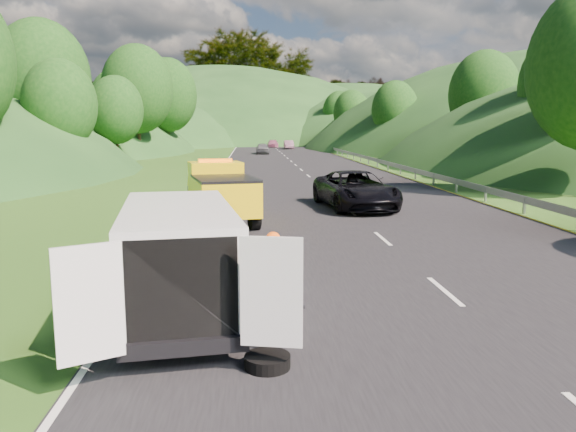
{
  "coord_description": "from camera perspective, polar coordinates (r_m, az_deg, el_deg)",
  "views": [
    {
      "loc": [
        -1.33,
        -13.94,
        3.68
      ],
      "look_at": [
        -0.34,
        0.94,
        1.3
      ],
      "focal_mm": 35.0,
      "sensor_mm": 36.0,
      "label": 1
    }
  ],
  "objects": [
    {
      "name": "ground",
      "position": [
        14.48,
        1.61,
        -5.66
      ],
      "size": [
        320.0,
        320.0,
        0.0
      ],
      "primitive_type": "plane",
      "color": "#38661E",
      "rests_on": "ground"
    },
    {
      "name": "road_surface",
      "position": [
        54.24,
        0.79,
        5.19
      ],
      "size": [
        14.0,
        200.0,
        0.02
      ],
      "primitive_type": "cube",
      "color": "black",
      "rests_on": "ground"
    },
    {
      "name": "guardrail",
      "position": [
        67.55,
        6.15,
        5.89
      ],
      "size": [
        0.06,
        140.0,
        1.52
      ],
      "primitive_type": "cube",
      "color": "gray",
      "rests_on": "ground"
    },
    {
      "name": "tree_line_left",
      "position": [
        76.11,
        -17.32,
        5.89
      ],
      "size": [
        14.0,
        140.0,
        14.0
      ],
      "primitive_type": null,
      "color": "#295619",
      "rests_on": "ground"
    },
    {
      "name": "tree_line_right",
      "position": [
        77.93,
        14.48,
        6.08
      ],
      "size": [
        14.0,
        140.0,
        14.0
      ],
      "primitive_type": null,
      "color": "#295619",
      "rests_on": "ground"
    },
    {
      "name": "hills_backdrop",
      "position": [
        148.89,
        -0.8,
        7.65
      ],
      "size": [
        201.0,
        288.6,
        44.0
      ],
      "primitive_type": null,
      "color": "#2D5B23",
      "rests_on": "ground"
    },
    {
      "name": "tow_truck",
      "position": [
        21.78,
        -6.93,
        2.4
      ],
      "size": [
        3.19,
        5.91,
        2.41
      ],
      "rotation": [
        0.0,
        0.0,
        0.22
      ],
      "color": "black",
      "rests_on": "ground"
    },
    {
      "name": "white_van",
      "position": [
        11.06,
        -11.09,
        -3.83
      ],
      "size": [
        3.54,
        6.51,
        2.2
      ],
      "rotation": [
        0.0,
        0.0,
        0.15
      ],
      "color": "black",
      "rests_on": "ground"
    },
    {
      "name": "woman",
      "position": [
        15.4,
        -12.77,
        -4.98
      ],
      "size": [
        0.61,
        0.73,
        1.74
      ],
      "primitive_type": "imported",
      "rotation": [
        0.0,
        0.0,
        1.82
      ],
      "color": "silver",
      "rests_on": "ground"
    },
    {
      "name": "child",
      "position": [
        13.57,
        -8.64,
        -6.78
      ],
      "size": [
        0.65,
        0.68,
        1.1
      ],
      "primitive_type": "imported",
      "rotation": [
        0.0,
        0.0,
        -0.92
      ],
      "color": "tan",
      "rests_on": "ground"
    },
    {
      "name": "worker",
      "position": [
        9.58,
        -1.48,
        -13.52
      ],
      "size": [
        1.42,
        1.25,
        1.9
      ],
      "primitive_type": "imported",
      "rotation": [
        0.0,
        0.0,
        0.56
      ],
      "color": "black",
      "rests_on": "ground"
    },
    {
      "name": "suitcase",
      "position": [
        14.46,
        -16.03,
        -4.96
      ],
      "size": [
        0.36,
        0.25,
        0.53
      ],
      "primitive_type": "cube",
      "rotation": [
        0.0,
        0.0,
        0.24
      ],
      "color": "#68604E",
      "rests_on": "ground"
    },
    {
      "name": "spare_tire",
      "position": [
        8.94,
        -2.1,
        -15.25
      ],
      "size": [
        0.71,
        0.71,
        0.2
      ],
      "primitive_type": "cylinder",
      "color": "black",
      "rests_on": "ground"
    },
    {
      "name": "passing_suv",
      "position": [
        25.71,
        6.83,
        0.77
      ],
      "size": [
        3.48,
        6.32,
        1.67
      ],
      "primitive_type": "imported",
      "rotation": [
        0.0,
        0.0,
        0.12
      ],
      "color": "black",
      "rests_on": "ground"
    },
    {
      "name": "dist_car_a",
      "position": [
        76.71,
        -2.59,
        6.31
      ],
      "size": [
        1.74,
        4.32,
        1.47
      ],
      "primitive_type": "imported",
      "color": "#505155",
      "rests_on": "ground"
    },
    {
      "name": "dist_car_b",
      "position": [
        93.53,
        0.08,
        6.81
      ],
      "size": [
        1.49,
        4.28,
        1.41
      ],
      "primitive_type": "imported",
      "color": "#764E62",
      "rests_on": "ground"
    },
    {
      "name": "dist_car_c",
      "position": [
        100.82,
        -1.53,
        6.97
      ],
      "size": [
        1.81,
        4.46,
        1.29
      ],
      "primitive_type": "imported",
      "color": "#994C6C",
      "rests_on": "ground"
    },
    {
      "name": "dist_car_d",
      "position": [
        124.47,
        -0.67,
        7.38
      ],
      "size": [
        1.74,
        4.32,
        1.47
      ],
      "primitive_type": "imported",
      "color": "brown",
      "rests_on": "ground"
    }
  ]
}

